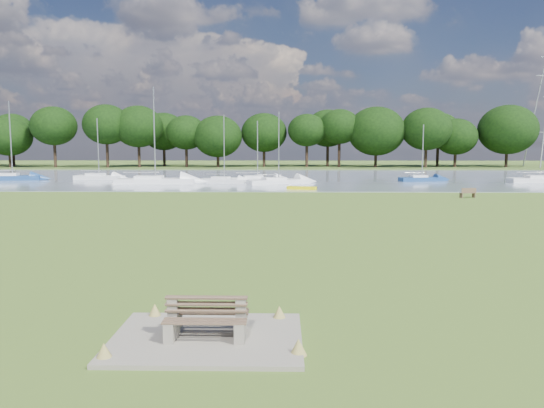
{
  "coord_description": "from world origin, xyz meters",
  "views": [
    {
      "loc": [
        1.66,
        -25.33,
        4.36
      ],
      "look_at": [
        1.22,
        -2.0,
        1.68
      ],
      "focal_mm": 35.0,
      "sensor_mm": 36.0,
      "label": 1
    }
  ],
  "objects_px": {
    "bench_pair": "(207,319)",
    "sailboat_1": "(421,178)",
    "sailboat_0": "(257,178)",
    "sailboat_4": "(12,176)",
    "sailboat_5": "(155,179)",
    "sailboat_6": "(224,179)",
    "riverbank_bench": "(468,193)",
    "sailboat_3": "(99,176)",
    "sailboat_8": "(544,178)",
    "sailboat_9": "(278,180)",
    "kayak": "(302,188)"
  },
  "relations": [
    {
      "from": "kayak",
      "to": "sailboat_6",
      "type": "height_order",
      "value": "sailboat_6"
    },
    {
      "from": "bench_pair",
      "to": "sailboat_1",
      "type": "relative_size",
      "value": 0.28
    },
    {
      "from": "sailboat_4",
      "to": "sailboat_8",
      "type": "height_order",
      "value": "sailboat_4"
    },
    {
      "from": "sailboat_6",
      "to": "kayak",
      "type": "bearing_deg",
      "value": -27.82
    },
    {
      "from": "bench_pair",
      "to": "sailboat_6",
      "type": "xyz_separation_m",
      "value": [
        -4.7,
        46.44,
        -0.04
      ]
    },
    {
      "from": "sailboat_4",
      "to": "kayak",
      "type": "bearing_deg",
      "value": -30.39
    },
    {
      "from": "riverbank_bench",
      "to": "sailboat_4",
      "type": "xyz_separation_m",
      "value": [
        -46.69,
        18.92,
        0.15
      ]
    },
    {
      "from": "sailboat_1",
      "to": "sailboat_4",
      "type": "xyz_separation_m",
      "value": [
        -47.71,
        0.68,
        0.1
      ]
    },
    {
      "from": "sailboat_1",
      "to": "sailboat_8",
      "type": "bearing_deg",
      "value": -20.64
    },
    {
      "from": "sailboat_4",
      "to": "sailboat_8",
      "type": "xyz_separation_m",
      "value": [
        60.7,
        -2.58,
        -0.04
      ]
    },
    {
      "from": "sailboat_3",
      "to": "sailboat_9",
      "type": "height_order",
      "value": "sailboat_9"
    },
    {
      "from": "riverbank_bench",
      "to": "sailboat_5",
      "type": "distance_m",
      "value": 31.79
    },
    {
      "from": "bench_pair",
      "to": "sailboat_5",
      "type": "relative_size",
      "value": 0.18
    },
    {
      "from": "sailboat_5",
      "to": "sailboat_9",
      "type": "xyz_separation_m",
      "value": [
        13.26,
        0.12,
        -0.1
      ]
    },
    {
      "from": "sailboat_0",
      "to": "sailboat_9",
      "type": "distance_m",
      "value": 3.64
    },
    {
      "from": "sailboat_5",
      "to": "kayak",
      "type": "bearing_deg",
      "value": -27.63
    },
    {
      "from": "bench_pair",
      "to": "sailboat_9",
      "type": "height_order",
      "value": "sailboat_9"
    },
    {
      "from": "sailboat_1",
      "to": "sailboat_4",
      "type": "distance_m",
      "value": 47.72
    },
    {
      "from": "riverbank_bench",
      "to": "sailboat_4",
      "type": "distance_m",
      "value": 50.38
    },
    {
      "from": "riverbank_bench",
      "to": "sailboat_8",
      "type": "relative_size",
      "value": 0.15
    },
    {
      "from": "sailboat_4",
      "to": "sailboat_3",
      "type": "bearing_deg",
      "value": -4.13
    },
    {
      "from": "sailboat_1",
      "to": "sailboat_6",
      "type": "bearing_deg",
      "value": 175.63
    },
    {
      "from": "bench_pair",
      "to": "riverbank_bench",
      "type": "relative_size",
      "value": 1.33
    },
    {
      "from": "sailboat_0",
      "to": "sailboat_6",
      "type": "distance_m",
      "value": 3.88
    },
    {
      "from": "bench_pair",
      "to": "sailboat_0",
      "type": "distance_m",
      "value": 48.01
    },
    {
      "from": "kayak",
      "to": "sailboat_8",
      "type": "relative_size",
      "value": 0.31
    },
    {
      "from": "kayak",
      "to": "sailboat_9",
      "type": "xyz_separation_m",
      "value": [
        -2.28,
        6.87,
        0.28
      ]
    },
    {
      "from": "bench_pair",
      "to": "sailboat_9",
      "type": "xyz_separation_m",
      "value": [
        1.24,
        45.25,
        -0.03
      ]
    },
    {
      "from": "sailboat_3",
      "to": "sailboat_9",
      "type": "xyz_separation_m",
      "value": [
        21.48,
        -6.16,
        -0.04
      ]
    },
    {
      "from": "sailboat_5",
      "to": "sailboat_8",
      "type": "height_order",
      "value": "sailboat_5"
    },
    {
      "from": "sailboat_1",
      "to": "sailboat_5",
      "type": "relative_size",
      "value": 0.63
    },
    {
      "from": "riverbank_bench",
      "to": "sailboat_9",
      "type": "relative_size",
      "value": 0.18
    },
    {
      "from": "sailboat_0",
      "to": "sailboat_4",
      "type": "bearing_deg",
      "value": 164.28
    },
    {
      "from": "sailboat_4",
      "to": "sailboat_9",
      "type": "relative_size",
      "value": 1.2
    },
    {
      "from": "bench_pair",
      "to": "sailboat_6",
      "type": "height_order",
      "value": "sailboat_6"
    },
    {
      "from": "sailboat_5",
      "to": "sailboat_8",
      "type": "xyz_separation_m",
      "value": [
        42.64,
        2.52,
        -0.04
      ]
    },
    {
      "from": "sailboat_3",
      "to": "sailboat_4",
      "type": "height_order",
      "value": "sailboat_4"
    },
    {
      "from": "sailboat_4",
      "to": "sailboat_5",
      "type": "relative_size",
      "value": 0.9
    },
    {
      "from": "kayak",
      "to": "sailboat_5",
      "type": "distance_m",
      "value": 16.94
    },
    {
      "from": "kayak",
      "to": "bench_pair",
      "type": "bearing_deg",
      "value": -79.31
    },
    {
      "from": "sailboat_4",
      "to": "bench_pair",
      "type": "bearing_deg",
      "value": -70.06
    },
    {
      "from": "riverbank_bench",
      "to": "sailboat_3",
      "type": "distance_m",
      "value": 41.98
    },
    {
      "from": "sailboat_9",
      "to": "bench_pair",
      "type": "bearing_deg",
      "value": -115.09
    },
    {
      "from": "sailboat_1",
      "to": "sailboat_5",
      "type": "bearing_deg",
      "value": 176.18
    },
    {
      "from": "riverbank_bench",
      "to": "sailboat_0",
      "type": "distance_m",
      "value": 24.37
    },
    {
      "from": "kayak",
      "to": "sailboat_1",
      "type": "height_order",
      "value": "sailboat_1"
    },
    {
      "from": "riverbank_bench",
      "to": "sailboat_1",
      "type": "relative_size",
      "value": 0.21
    },
    {
      "from": "riverbank_bench",
      "to": "sailboat_5",
      "type": "bearing_deg",
      "value": 140.57
    },
    {
      "from": "sailboat_3",
      "to": "sailboat_5",
      "type": "height_order",
      "value": "sailboat_5"
    },
    {
      "from": "bench_pair",
      "to": "sailboat_1",
      "type": "distance_m",
      "value": 52.61
    }
  ]
}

